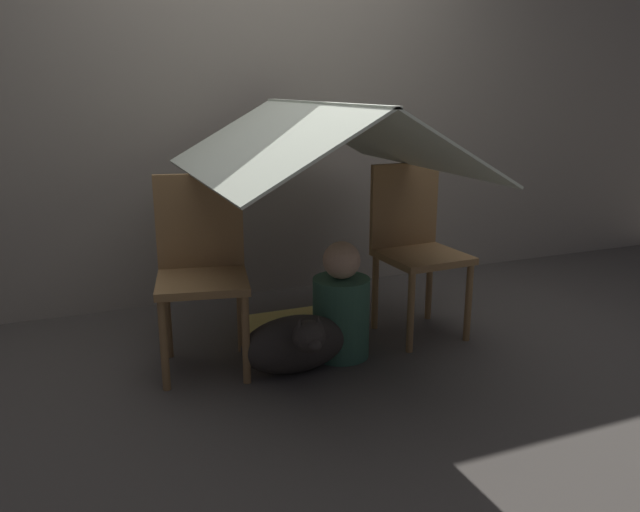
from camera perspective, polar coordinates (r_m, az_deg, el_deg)
name	(u,v)px	position (r m, az deg, el deg)	size (l,w,h in m)	color
ground_plane	(334,364)	(3.09, 1.28, -9.85)	(8.80, 8.80, 0.00)	#47423D
wall_back	(256,97)	(3.95, -5.87, 14.28)	(7.00, 0.05, 2.50)	gray
chair_left	(202,264)	(2.99, -10.77, -0.71)	(0.49, 0.49, 0.91)	olive
chair_right	(415,242)	(3.39, 8.66, 1.30)	(0.44, 0.44, 0.91)	olive
sheet_canopy	(320,137)	(2.98, 0.00, 10.80)	(1.18, 1.48, 0.33)	silver
person_front	(341,308)	(3.10, 1.95, -4.78)	(0.28, 0.28, 0.59)	#38664C
dog	(296,343)	(2.93, -2.22, -7.99)	(0.52, 0.40, 0.35)	#332D28
floor_cushion	(288,331)	(3.36, -2.98, -6.82)	(0.45, 0.36, 0.10)	#E5CC66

